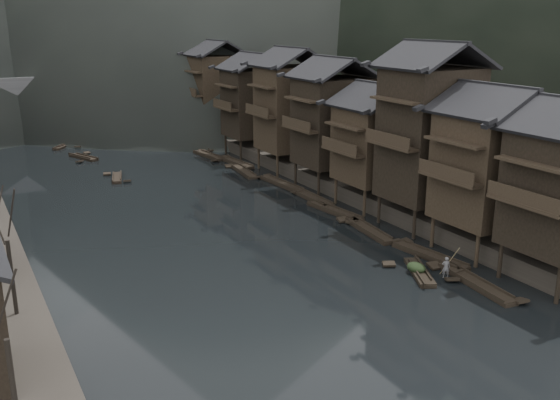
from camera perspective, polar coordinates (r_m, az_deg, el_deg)
water at (r=42.94m, az=0.54°, el=-8.08°), size 300.00×300.00×0.00m
right_bank at (r=93.28m, az=7.46°, el=5.79°), size 40.00×200.00×1.80m
stilt_houses at (r=65.53m, az=5.49°, el=8.42°), size 9.00×67.60×16.18m
moored_sampans at (r=68.10m, az=-0.17°, el=1.41°), size 3.41×68.81×0.47m
midriver_boats at (r=85.15m, az=-17.40°, el=3.69°), size 4.99×27.44×0.45m
stone_bridge at (r=108.59m, az=-18.46°, el=8.82°), size 40.00×6.00×9.00m
hero_sampan at (r=46.20m, az=12.63°, el=-6.40°), size 3.25×5.32×0.44m
cargo_heap at (r=46.06m, az=12.39°, el=-5.65°), size 1.20×1.58×0.72m
boatman at (r=45.20m, az=14.95°, el=-5.69°), size 0.69×0.63×1.57m
bamboo_pole at (r=44.51m, az=15.36°, el=-2.79°), size 0.79×2.59×3.19m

